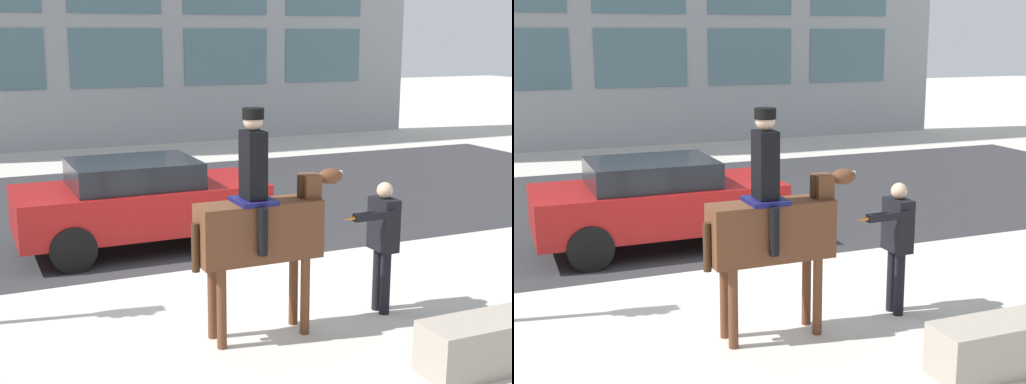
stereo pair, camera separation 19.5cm
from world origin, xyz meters
TOP-DOWN VIEW (x-y plane):
  - ground_plane at (0.00, 0.00)m, footprint 80.00×80.00m
  - road_surface at (0.00, 4.75)m, footprint 24.35×8.50m
  - mounted_horse_lead at (0.07, -2.07)m, footprint 1.85×0.65m
  - pedestrian_bystander at (1.74, -2.01)m, footprint 0.82×0.45m
  - street_car_near_lane at (-0.35, 1.90)m, footprint 3.96×1.82m
  - planter_ledge at (2.21, -3.78)m, footprint 2.09×0.56m

SIDE VIEW (x-z plane):
  - ground_plane at x=0.00m, z-range 0.00..0.00m
  - road_surface at x=0.00m, z-range 0.00..0.01m
  - planter_ledge at x=2.21m, z-range 0.00..0.55m
  - street_car_near_lane at x=-0.35m, z-range 0.05..1.52m
  - pedestrian_bystander at x=1.74m, z-range 0.14..1.82m
  - mounted_horse_lead at x=0.07m, z-range 0.02..2.67m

